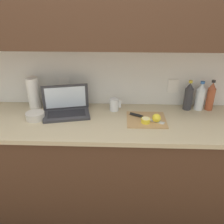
{
  "coord_description": "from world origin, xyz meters",
  "views": [
    {
      "loc": [
        0.2,
        -1.63,
        1.78
      ],
      "look_at": [
        0.13,
        -0.01,
        0.97
      ],
      "focal_mm": 38.0,
      "sensor_mm": 36.0,
      "label": 1
    }
  ],
  "objects_px": {
    "knife": "(141,116)",
    "bottle_green_soda": "(188,96)",
    "bottle_water_clear": "(211,96)",
    "paper_towel_roll": "(34,93)",
    "bowl_white": "(35,116)",
    "cutting_board": "(146,120)",
    "lemon_half_cut": "(146,120)",
    "bottle_oil_tall": "(200,97)",
    "lemon_whole_beside": "(156,118)",
    "laptop": "(66,107)",
    "measuring_cup": "(114,105)"
  },
  "relations": [
    {
      "from": "knife",
      "to": "bottle_green_soda",
      "type": "height_order",
      "value": "bottle_green_soda"
    },
    {
      "from": "bottle_water_clear",
      "to": "paper_towel_roll",
      "type": "relative_size",
      "value": 0.98
    },
    {
      "from": "bowl_white",
      "to": "cutting_board",
      "type": "bearing_deg",
      "value": 1.11
    },
    {
      "from": "bowl_white",
      "to": "knife",
      "type": "bearing_deg",
      "value": 3.2
    },
    {
      "from": "bowl_white",
      "to": "lemon_half_cut",
      "type": "bearing_deg",
      "value": -2.37
    },
    {
      "from": "bottle_oil_tall",
      "to": "bowl_white",
      "type": "distance_m",
      "value": 1.36
    },
    {
      "from": "bottle_oil_tall",
      "to": "bottle_water_clear",
      "type": "relative_size",
      "value": 0.96
    },
    {
      "from": "cutting_board",
      "to": "bowl_white",
      "type": "bearing_deg",
      "value": -178.89
    },
    {
      "from": "cutting_board",
      "to": "paper_towel_roll",
      "type": "distance_m",
      "value": 0.98
    },
    {
      "from": "paper_towel_roll",
      "to": "cutting_board",
      "type": "bearing_deg",
      "value": -12.08
    },
    {
      "from": "paper_towel_roll",
      "to": "bottle_oil_tall",
      "type": "bearing_deg",
      "value": 0.57
    },
    {
      "from": "lemon_half_cut",
      "to": "bottle_green_soda",
      "type": "bearing_deg",
      "value": 35.53
    },
    {
      "from": "bottle_oil_tall",
      "to": "lemon_whole_beside",
      "type": "bearing_deg",
      "value": -146.97
    },
    {
      "from": "cutting_board",
      "to": "paper_towel_roll",
      "type": "xyz_separation_m",
      "value": [
        -0.95,
        0.2,
        0.13
      ]
    },
    {
      "from": "cutting_board",
      "to": "knife",
      "type": "xyz_separation_m",
      "value": [
        -0.04,
        0.03,
        0.01
      ]
    },
    {
      "from": "bottle_green_soda",
      "to": "bowl_white",
      "type": "xyz_separation_m",
      "value": [
        -1.24,
        -0.23,
        -0.09
      ]
    },
    {
      "from": "lemon_whole_beside",
      "to": "bowl_white",
      "type": "height_order",
      "value": "lemon_whole_beside"
    },
    {
      "from": "laptop",
      "to": "knife",
      "type": "xyz_separation_m",
      "value": [
        0.61,
        -0.06,
        -0.04
      ]
    },
    {
      "from": "cutting_board",
      "to": "lemon_half_cut",
      "type": "distance_m",
      "value": 0.06
    },
    {
      "from": "laptop",
      "to": "bottle_water_clear",
      "type": "distance_m",
      "value": 1.21
    },
    {
      "from": "laptop",
      "to": "paper_towel_roll",
      "type": "height_order",
      "value": "paper_towel_roll"
    },
    {
      "from": "laptop",
      "to": "bottle_green_soda",
      "type": "xyz_separation_m",
      "value": [
        1.02,
        0.13,
        0.06
      ]
    },
    {
      "from": "bottle_oil_tall",
      "to": "lemon_half_cut",
      "type": "bearing_deg",
      "value": -150.42
    },
    {
      "from": "laptop",
      "to": "bottle_water_clear",
      "type": "xyz_separation_m",
      "value": [
        1.2,
        0.13,
        0.06
      ]
    },
    {
      "from": "knife",
      "to": "bottle_green_soda",
      "type": "relative_size",
      "value": 1.03
    },
    {
      "from": "lemon_whole_beside",
      "to": "bottle_green_soda",
      "type": "xyz_separation_m",
      "value": [
        0.29,
        0.25,
        0.08
      ]
    },
    {
      "from": "lemon_whole_beside",
      "to": "bottle_water_clear",
      "type": "bearing_deg",
      "value": 28.01
    },
    {
      "from": "cutting_board",
      "to": "measuring_cup",
      "type": "xyz_separation_m",
      "value": [
        -0.26,
        0.17,
        0.05
      ]
    },
    {
      "from": "lemon_whole_beside",
      "to": "bottle_oil_tall",
      "type": "bearing_deg",
      "value": 33.03
    },
    {
      "from": "bottle_oil_tall",
      "to": "paper_towel_roll",
      "type": "bearing_deg",
      "value": -179.43
    },
    {
      "from": "laptop",
      "to": "knife",
      "type": "relative_size",
      "value": 1.53
    },
    {
      "from": "knife",
      "to": "bottle_water_clear",
      "type": "distance_m",
      "value": 0.63
    },
    {
      "from": "bottle_oil_tall",
      "to": "bowl_white",
      "type": "xyz_separation_m",
      "value": [
        -1.34,
        -0.23,
        -0.09
      ]
    },
    {
      "from": "cutting_board",
      "to": "lemon_half_cut",
      "type": "bearing_deg",
      "value": -101.43
    },
    {
      "from": "lemon_whole_beside",
      "to": "bottle_water_clear",
      "type": "distance_m",
      "value": 0.55
    },
    {
      "from": "bottle_green_soda",
      "to": "measuring_cup",
      "type": "height_order",
      "value": "bottle_green_soda"
    },
    {
      "from": "cutting_board",
      "to": "bottle_water_clear",
      "type": "bearing_deg",
      "value": 21.45
    },
    {
      "from": "bowl_white",
      "to": "bottle_oil_tall",
      "type": "bearing_deg",
      "value": 9.87
    },
    {
      "from": "laptop",
      "to": "lemon_half_cut",
      "type": "relative_size",
      "value": 5.92
    },
    {
      "from": "bottle_green_soda",
      "to": "bowl_white",
      "type": "distance_m",
      "value": 1.27
    },
    {
      "from": "cutting_board",
      "to": "lemon_whole_beside",
      "type": "height_order",
      "value": "lemon_whole_beside"
    },
    {
      "from": "lemon_whole_beside",
      "to": "lemon_half_cut",
      "type": "bearing_deg",
      "value": -170.01
    },
    {
      "from": "measuring_cup",
      "to": "paper_towel_roll",
      "type": "relative_size",
      "value": 0.39
    },
    {
      "from": "knife",
      "to": "bottle_water_clear",
      "type": "height_order",
      "value": "bottle_water_clear"
    },
    {
      "from": "laptop",
      "to": "lemon_half_cut",
      "type": "distance_m",
      "value": 0.66
    },
    {
      "from": "bowl_white",
      "to": "lemon_whole_beside",
      "type": "bearing_deg",
      "value": -1.28
    },
    {
      "from": "bottle_green_soda",
      "to": "paper_towel_roll",
      "type": "bearing_deg",
      "value": -179.39
    },
    {
      "from": "bottle_green_soda",
      "to": "bottle_oil_tall",
      "type": "bearing_deg",
      "value": -0.0
    },
    {
      "from": "lemon_whole_beside",
      "to": "cutting_board",
      "type": "bearing_deg",
      "value": 151.97
    },
    {
      "from": "knife",
      "to": "laptop",
      "type": "bearing_deg",
      "value": -156.55
    }
  ]
}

